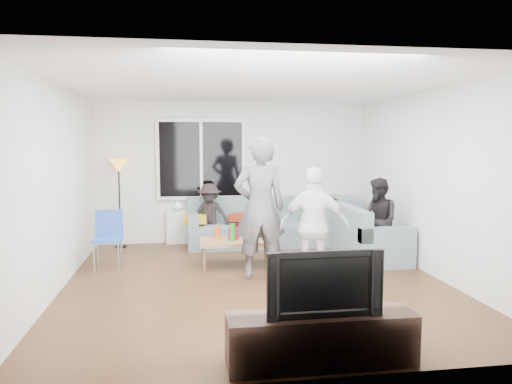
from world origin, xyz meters
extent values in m
cube|color=#56351C|center=(0.00, 0.00, -0.02)|extent=(5.00, 5.50, 0.04)
cube|color=white|center=(0.00, 0.00, 2.62)|extent=(5.00, 5.50, 0.04)
cube|color=silver|center=(0.00, 2.77, 1.30)|extent=(5.00, 0.04, 2.60)
cube|color=silver|center=(0.00, -2.77, 1.30)|extent=(5.00, 0.04, 2.60)
cube|color=silver|center=(-2.52, 0.00, 1.30)|extent=(0.04, 5.50, 2.60)
cube|color=silver|center=(2.52, 0.00, 1.30)|extent=(0.04, 5.50, 2.60)
cube|color=white|center=(-0.60, 2.69, 1.55)|extent=(1.62, 0.06, 1.47)
cube|color=black|center=(-0.60, 2.65, 1.55)|extent=(1.50, 0.02, 1.35)
cube|color=white|center=(-0.60, 2.64, 1.55)|extent=(0.05, 0.03, 1.35)
cube|color=silver|center=(-0.60, 2.65, 0.31)|extent=(1.30, 0.12, 0.62)
imported|color=#2A6127|center=(-0.38, 2.62, 0.78)|extent=(0.21, 0.19, 0.33)
imported|color=white|center=(-1.04, 2.62, 0.71)|extent=(0.20, 0.20, 0.18)
cube|color=slate|center=(1.79, 2.27, 0.42)|extent=(0.85, 0.85, 0.85)
cube|color=gold|center=(-0.74, 2.25, 0.51)|extent=(0.38, 0.32, 0.14)
cube|color=maroon|center=(0.07, 2.33, 0.51)|extent=(0.46, 0.44, 0.13)
cube|color=#986D49|center=(-0.16, 0.90, 0.20)|extent=(1.11, 0.61, 0.40)
cylinder|color=maroon|center=(-0.19, 0.96, 0.49)|extent=(0.17, 0.17, 0.17)
imported|color=#505055|center=(0.09, 0.18, 0.97)|extent=(0.72, 0.48, 1.94)
imported|color=white|center=(0.75, -0.21, 0.77)|extent=(0.98, 0.65, 1.55)
imported|color=black|center=(2.02, 0.70, 0.66)|extent=(0.57, 0.70, 1.32)
imported|color=black|center=(-0.48, 2.30, 0.57)|extent=(0.80, 0.55, 1.13)
cube|color=#332119|center=(0.18, -2.50, 0.22)|extent=(1.60, 0.40, 0.44)
imported|color=black|center=(0.18, -2.50, 0.72)|extent=(0.98, 0.13, 0.56)
cylinder|color=#1B9825|center=(-0.23, 0.79, 0.53)|extent=(0.08, 0.08, 0.27)
cylinder|color=#E8480D|center=(-0.43, 1.00, 0.50)|extent=(0.07, 0.07, 0.19)
cylinder|color=black|center=(-0.12, 1.07, 0.51)|extent=(0.07, 0.07, 0.21)
cylinder|color=black|center=(0.22, 1.01, 0.50)|extent=(0.07, 0.07, 0.19)
cylinder|color=gold|center=(0.11, 0.82, 0.54)|extent=(0.07, 0.07, 0.28)
camera|label=1|loc=(-0.96, -6.36, 1.89)|focal=34.39mm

